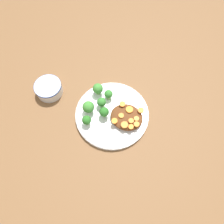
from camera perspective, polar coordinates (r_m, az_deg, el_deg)
The scene contains 20 objects.
ground_plane at distance 0.85m, azimuth -0.00°, elevation -0.92°, with size 4.00×4.00×0.00m, color brown.
plate at distance 0.84m, azimuth -0.00°, elevation -0.60°, with size 0.28×0.28×0.02m.
dip_bowl at distance 0.91m, azimuth -16.22°, elevation 5.95°, with size 0.11×0.11×0.05m.
stew_mound at distance 0.81m, azimuth 3.83°, elevation -1.33°, with size 0.12×0.11×0.03m, color #5B3319.
broccoli_floret_0 at distance 0.81m, azimuth -6.19°, elevation 1.29°, with size 0.04×0.04×0.06m.
broccoli_floret_1 at distance 0.82m, azimuth -2.75°, elevation 2.55°, with size 0.03×0.03×0.05m.
broccoli_floret_2 at distance 0.84m, azimuth -0.91°, elevation 4.60°, with size 0.03×0.03×0.05m.
broccoli_floret_3 at distance 0.80m, azimuth -2.07°, elevation -0.02°, with size 0.04×0.04×0.05m.
broccoli_floret_4 at distance 0.80m, azimuth -6.64°, elevation -2.15°, with size 0.03×0.03×0.05m.
broccoli_floret_5 at distance 0.85m, azimuth -3.73°, elevation 6.07°, with size 0.04×0.04×0.05m.
carrot_slice_0 at distance 0.81m, azimuth 7.54°, elevation 0.45°, with size 0.02×0.02×0.01m, color orange.
carrot_slice_1 at distance 0.81m, azimuth 4.57°, elevation 0.63°, with size 0.03×0.03×0.01m, color orange.
carrot_slice_2 at distance 0.80m, azimuth 2.42°, elevation -0.93°, with size 0.02×0.02×0.00m, color orange.
carrot_slice_3 at distance 0.82m, azimuth 2.74°, elevation 2.06°, with size 0.02×0.02×0.01m, color orange.
carrot_slice_4 at distance 0.79m, azimuth 5.03°, elevation -2.31°, with size 0.02×0.02×0.01m, color orange.
carrot_slice_5 at distance 0.78m, azimuth 3.28°, elevation -3.35°, with size 0.03×0.03×0.01m, color orange.
carrot_slice_6 at distance 0.79m, azimuth 0.65°, elevation -2.35°, with size 0.02×0.02×0.01m, color orange.
carrot_slice_7 at distance 0.78m, azimuth 4.98°, elevation -3.86°, with size 0.02×0.02×0.01m, color orange.
carrot_slice_8 at distance 0.80m, azimuth 6.47°, elevation -1.53°, with size 0.02×0.02×0.01m, color orange.
carrot_slice_9 at distance 0.79m, azimuth 6.43°, elevation -3.19°, with size 0.02×0.02×0.01m, color orange.
Camera 1 is at (-0.12, 0.33, 0.77)m, focal length 35.00 mm.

